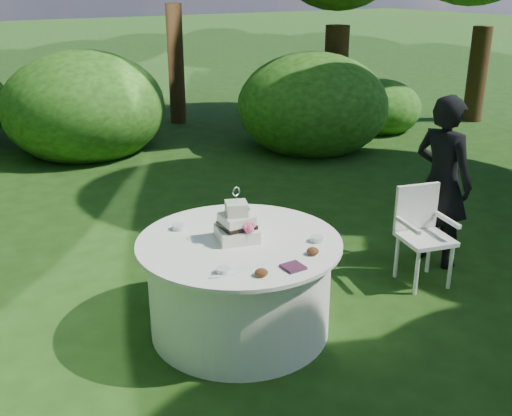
{
  "coord_description": "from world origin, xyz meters",
  "views": [
    {
      "loc": [
        -2.08,
        -3.57,
        2.62
      ],
      "look_at": [
        0.15,
        0.0,
        1.0
      ],
      "focal_mm": 42.0,
      "sensor_mm": 36.0,
      "label": 1
    }
  ],
  "objects_px": {
    "napkins": "(293,267)",
    "chair": "(422,227)",
    "guest": "(442,182)",
    "cake": "(237,225)",
    "table": "(240,285)"
  },
  "relations": [
    {
      "from": "table",
      "to": "chair",
      "type": "relative_size",
      "value": 1.75
    },
    {
      "from": "cake",
      "to": "table",
      "type": "bearing_deg",
      "value": -78.43
    },
    {
      "from": "table",
      "to": "chair",
      "type": "xyz_separation_m",
      "value": [
        1.82,
        -0.14,
        0.13
      ]
    },
    {
      "from": "guest",
      "to": "chair",
      "type": "bearing_deg",
      "value": 105.85
    },
    {
      "from": "napkins",
      "to": "table",
      "type": "distance_m",
      "value": 0.72
    },
    {
      "from": "table",
      "to": "napkins",
      "type": "bearing_deg",
      "value": -82.77
    },
    {
      "from": "napkins",
      "to": "chair",
      "type": "height_order",
      "value": "chair"
    },
    {
      "from": "guest",
      "to": "napkins",
      "type": "bearing_deg",
      "value": 98.65
    },
    {
      "from": "napkins",
      "to": "table",
      "type": "relative_size",
      "value": 0.09
    },
    {
      "from": "cake",
      "to": "chair",
      "type": "xyz_separation_m",
      "value": [
        1.83,
        -0.16,
        -0.37
      ]
    },
    {
      "from": "table",
      "to": "chair",
      "type": "height_order",
      "value": "chair"
    },
    {
      "from": "guest",
      "to": "chair",
      "type": "relative_size",
      "value": 1.85
    },
    {
      "from": "table",
      "to": "guest",
      "type": "bearing_deg",
      "value": 1.07
    },
    {
      "from": "chair",
      "to": "table",
      "type": "bearing_deg",
      "value": 175.51
    },
    {
      "from": "guest",
      "to": "chair",
      "type": "xyz_separation_m",
      "value": [
        -0.42,
        -0.19,
        -0.31
      ]
    }
  ]
}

